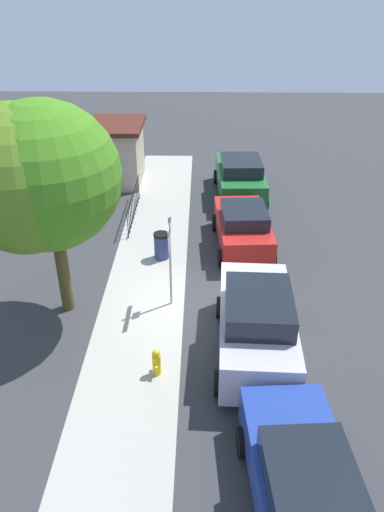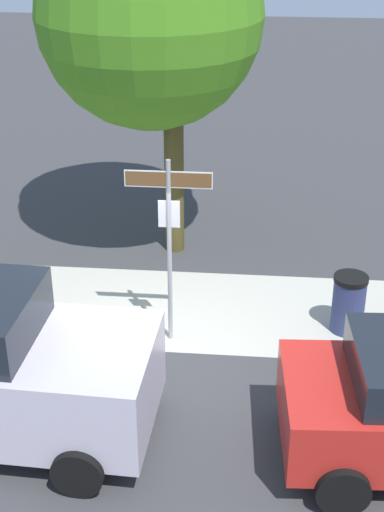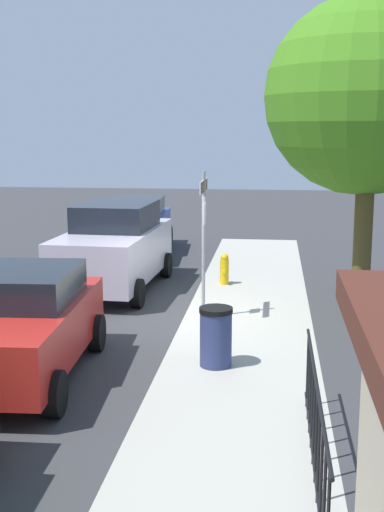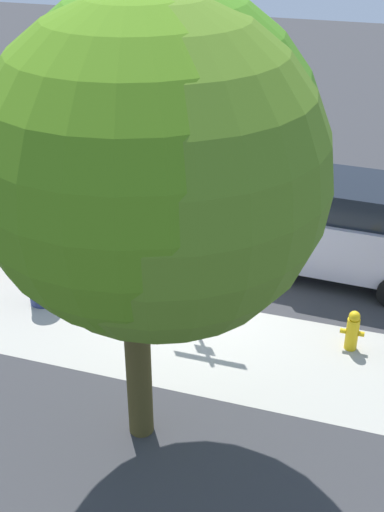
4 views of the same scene
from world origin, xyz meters
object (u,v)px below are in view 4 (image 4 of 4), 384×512
car_red (68,196)px  car_silver (328,226)px  trash_bin (41,280)px  street_sign (187,215)px  shade_tree (154,165)px  fire_hydrant (352,330)px

car_red → car_silver: bearing=176.1°
trash_bin → car_silver: bearing=-150.3°
street_sign → shade_tree: shade_tree is taller
car_silver → street_sign: bearing=49.0°
car_silver → trash_bin: car_silver is taller
shade_tree → trash_bin: (3.53, -2.97, -3.96)m
street_sign → fire_hydrant: 3.52m
trash_bin → street_sign: bearing=-169.9°
fire_hydrant → trash_bin: 5.89m
fire_hydrant → car_silver: bearing=-72.2°
car_red → trash_bin: car_red is taller
shade_tree → trash_bin: size_ratio=6.54×
shade_tree → fire_hydrant: (-2.35, -3.27, -4.07)m
car_silver → trash_bin: (5.06, 2.89, -0.53)m
car_red → street_sign: bearing=142.9°
street_sign → car_silver: street_sign is taller
street_sign → trash_bin: bearing=10.1°
shade_tree → trash_bin: bearing=-40.0°
car_red → fire_hydrant: bearing=155.3°
trash_bin → fire_hydrant: bearing=-177.1°
car_red → trash_bin: bearing=103.0°
trash_bin → shade_tree: bearing=140.0°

